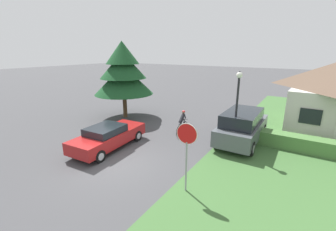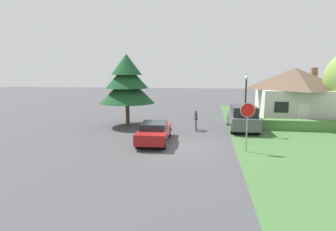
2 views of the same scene
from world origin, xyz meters
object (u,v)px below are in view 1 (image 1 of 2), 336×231
object	(u,v)px
parked_suv_right	(242,126)
street_lamp	(237,100)
stop_sign	(187,143)
conifer_tall_near	(123,72)
sedan_left_lane	(108,136)
cyclist	(182,123)

from	to	relation	value
parked_suv_right	street_lamp	world-z (taller)	street_lamp
stop_sign	conifer_tall_near	size ratio (longest dim) A/B	0.46
sedan_left_lane	parked_suv_right	world-z (taller)	parked_suv_right
stop_sign	conifer_tall_near	world-z (taller)	conifer_tall_near
street_lamp	stop_sign	bearing A→B (deg)	-95.73
stop_sign	street_lamp	distance (m)	4.76
cyclist	parked_suv_right	world-z (taller)	parked_suv_right
cyclist	street_lamp	bearing A→B (deg)	-106.21
conifer_tall_near	cyclist	bearing A→B (deg)	-9.73
cyclist	parked_suv_right	size ratio (longest dim) A/B	0.35
sedan_left_lane	stop_sign	world-z (taller)	stop_sign
cyclist	stop_sign	size ratio (longest dim) A/B	0.63
sedan_left_lane	street_lamp	xyz separation A→B (m)	(5.99, 3.39, 2.14)
cyclist	parked_suv_right	xyz separation A→B (m)	(3.61, 0.78, 0.24)
stop_sign	sedan_left_lane	bearing A→B (deg)	-18.50
parked_suv_right	street_lamp	bearing A→B (deg)	178.07
street_lamp	conifer_tall_near	xyz separation A→B (m)	(-9.39, 1.66, 0.85)
cyclist	sedan_left_lane	bearing A→B (deg)	143.46
cyclist	conifer_tall_near	world-z (taller)	conifer_tall_near
parked_suv_right	street_lamp	size ratio (longest dim) A/B	1.15
street_lamp	conifer_tall_near	world-z (taller)	conifer_tall_near
sedan_left_lane	parked_suv_right	bearing A→B (deg)	-54.92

